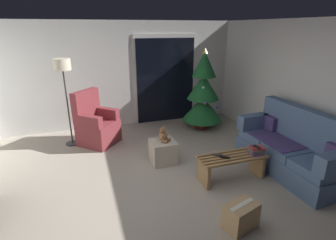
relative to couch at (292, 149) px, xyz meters
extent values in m
plane|color=#9E9384|center=(-2.32, 0.17, -0.40)|extent=(7.00, 7.00, 0.00)
cube|color=silver|center=(-2.32, 3.23, 0.85)|extent=(5.72, 0.12, 2.50)
cube|color=silver|center=(0.54, 0.17, 0.85)|extent=(0.12, 6.00, 2.50)
cube|color=silver|center=(-1.22, 3.16, 0.70)|extent=(1.60, 0.02, 2.20)
cube|color=black|center=(-1.22, 3.14, 0.65)|extent=(1.50, 0.02, 2.10)
cube|color=slate|center=(-0.07, 0.00, -0.23)|extent=(0.82, 1.92, 0.34)
cube|color=slate|center=(-0.07, -0.62, 0.01)|extent=(0.70, 0.62, 0.14)
cube|color=slate|center=(-0.09, 0.00, 0.01)|extent=(0.70, 0.62, 0.14)
cube|color=slate|center=(-0.11, 0.61, 0.01)|extent=(0.70, 0.62, 0.14)
cube|color=slate|center=(0.23, 0.01, 0.38)|extent=(0.26, 1.91, 0.60)
cube|color=slate|center=(-0.09, 0.87, 0.22)|extent=(0.77, 0.22, 0.28)
cube|color=#47386B|center=(-0.12, 0.24, 0.09)|extent=(0.63, 0.92, 0.02)
cube|color=#47386B|center=(0.07, 0.70, 0.22)|extent=(0.13, 0.32, 0.28)
cube|color=#9E7547|center=(-1.10, -0.09, 0.00)|extent=(1.10, 0.05, 0.04)
cube|color=#9E7547|center=(-1.10, 0.00, 0.00)|extent=(1.10, 0.05, 0.04)
cube|color=#9E7547|center=(-1.10, 0.09, 0.00)|extent=(1.10, 0.05, 0.04)
cube|color=#9E7547|center=(-1.10, 0.17, 0.00)|extent=(1.10, 0.05, 0.04)
cube|color=#9E7547|center=(-1.10, 0.26, 0.00)|extent=(1.10, 0.05, 0.04)
cube|color=#9E7547|center=(-1.59, 0.09, -0.21)|extent=(0.05, 0.36, 0.38)
cube|color=#9E7547|center=(-0.61, 0.09, -0.21)|extent=(0.05, 0.36, 0.38)
cube|color=black|center=(-1.25, 0.06, 0.03)|extent=(0.15, 0.13, 0.02)
cube|color=#333338|center=(-1.32, 0.17, 0.03)|extent=(0.16, 0.11, 0.02)
cube|color=#6B3D7A|center=(-0.71, 0.01, 0.03)|extent=(0.19, 0.18, 0.02)
cube|color=#4C4C51|center=(-0.70, 0.03, 0.06)|extent=(0.24, 0.23, 0.03)
cube|color=#4C4C51|center=(-0.71, 0.02, 0.10)|extent=(0.24, 0.22, 0.04)
cube|color=#A32D28|center=(-0.69, 0.02, 0.13)|extent=(0.25, 0.21, 0.03)
cube|color=black|center=(-0.71, 0.01, 0.15)|extent=(0.09, 0.15, 0.01)
cylinder|color=#4C1E19|center=(-0.56, 2.31, -0.35)|extent=(0.36, 0.36, 0.10)
cylinder|color=brown|center=(-0.56, 2.31, -0.24)|extent=(0.08, 0.08, 0.12)
cone|color=#195628|center=(-0.56, 2.31, 0.11)|extent=(0.95, 0.95, 0.58)
cone|color=#195628|center=(-0.56, 2.31, 0.63)|extent=(0.75, 0.75, 0.58)
cone|color=#195628|center=(-0.56, 2.31, 1.16)|extent=(0.56, 0.56, 0.58)
sphere|color=#B233A5|center=(-0.67, 1.97, 0.33)|extent=(0.06, 0.06, 0.06)
sphere|color=#B233A5|center=(-0.48, 2.51, 0.91)|extent=(0.06, 0.06, 0.06)
sphere|color=blue|center=(-0.35, 1.98, 0.20)|extent=(0.06, 0.06, 0.06)
sphere|color=white|center=(-0.68, 2.07, 0.67)|extent=(0.06, 0.06, 0.06)
sphere|color=red|center=(-0.42, 2.62, 0.43)|extent=(0.06, 0.06, 0.06)
sphere|color=blue|center=(-0.32, 2.56, 0.39)|extent=(0.06, 0.06, 0.06)
sphere|color=#1E8C33|center=(-0.67, 2.60, 0.54)|extent=(0.06, 0.06, 0.06)
sphere|color=#B233A5|center=(-0.64, 2.50, 0.94)|extent=(0.06, 0.06, 0.06)
sphere|color=#1E8C33|center=(-0.19, 2.58, -0.04)|extent=(0.06, 0.06, 0.06)
cone|color=#EAD14C|center=(-0.56, 2.31, 1.45)|extent=(0.14, 0.14, 0.12)
cube|color=maroon|center=(-3.02, 2.19, -0.24)|extent=(0.96, 0.96, 0.31)
cube|color=maroon|center=(-3.02, 2.19, 0.00)|extent=(0.96, 0.96, 0.18)
cube|color=maroon|center=(-3.22, 2.37, 0.41)|extent=(0.58, 0.60, 0.64)
cube|color=maroon|center=(-2.81, 2.38, 0.20)|extent=(0.52, 0.50, 0.22)
cube|color=maroon|center=(-3.20, 1.97, 0.20)|extent=(0.52, 0.50, 0.22)
cylinder|color=#2D2D30|center=(-3.57, 2.34, -0.39)|extent=(0.28, 0.28, 0.02)
cylinder|color=#2D2D30|center=(-3.57, 2.34, 0.40)|extent=(0.03, 0.03, 1.55)
cylinder|color=beige|center=(-3.57, 2.34, 1.27)|extent=(0.32, 0.32, 0.22)
cube|color=#B2A893|center=(-1.97, 0.99, -0.19)|extent=(0.44, 0.44, 0.41)
cylinder|color=brown|center=(-1.89, 0.98, 0.04)|extent=(0.12, 0.12, 0.06)
cylinder|color=brown|center=(-1.97, 0.91, 0.04)|extent=(0.12, 0.12, 0.06)
sphere|color=brown|center=(-1.97, 0.99, 0.11)|extent=(0.15, 0.15, 0.15)
sphere|color=brown|center=(-1.97, 0.99, 0.23)|extent=(0.11, 0.11, 0.11)
sphere|color=#A37A51|center=(-1.94, 0.95, 0.22)|extent=(0.04, 0.04, 0.04)
sphere|color=brown|center=(-1.94, 1.01, 0.28)|extent=(0.04, 0.04, 0.04)
sphere|color=brown|center=(-2.00, 0.96, 0.28)|extent=(0.04, 0.04, 0.04)
sphere|color=brown|center=(-1.91, 1.02, 0.12)|extent=(0.06, 0.06, 0.06)
sphere|color=brown|center=(-2.01, 0.92, 0.12)|extent=(0.06, 0.06, 0.06)
cube|color=tan|center=(-1.57, -0.91, -0.23)|extent=(0.48, 0.38, 0.33)
cube|color=beige|center=(-1.57, -0.91, -0.07)|extent=(0.38, 0.17, 0.00)
camera|label=1|loc=(-3.24, -3.09, 1.95)|focal=27.79mm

